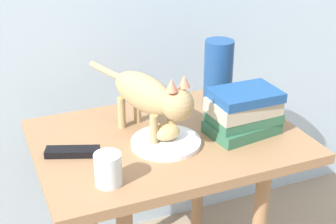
{
  "coord_description": "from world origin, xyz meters",
  "views": [
    {
      "loc": [
        -0.5,
        -1.19,
        1.31
      ],
      "look_at": [
        0.0,
        0.0,
        0.69
      ],
      "focal_mm": 52.35,
      "sensor_mm": 36.0,
      "label": 1
    }
  ],
  "objects_px": {
    "green_vase": "(218,73)",
    "cat": "(150,96)",
    "tv_remote": "(73,152)",
    "plate": "(166,142)",
    "book_stack": "(243,112)",
    "side_table": "(168,163)",
    "candle_jar": "(108,171)",
    "bread_roll": "(166,132)"
  },
  "relations": [
    {
      "from": "bread_roll",
      "to": "green_vase",
      "type": "distance_m",
      "value": 0.34
    },
    {
      "from": "plate",
      "to": "green_vase",
      "type": "height_order",
      "value": "green_vase"
    },
    {
      "from": "tv_remote",
      "to": "cat",
      "type": "bearing_deg",
      "value": 25.43
    },
    {
      "from": "book_stack",
      "to": "green_vase",
      "type": "height_order",
      "value": "green_vase"
    },
    {
      "from": "side_table",
      "to": "candle_jar",
      "type": "bearing_deg",
      "value": -143.26
    },
    {
      "from": "side_table",
      "to": "book_stack",
      "type": "xyz_separation_m",
      "value": [
        0.22,
        -0.06,
        0.16
      ]
    },
    {
      "from": "side_table",
      "to": "book_stack",
      "type": "distance_m",
      "value": 0.28
    },
    {
      "from": "cat",
      "to": "tv_remote",
      "type": "height_order",
      "value": "cat"
    },
    {
      "from": "plate",
      "to": "candle_jar",
      "type": "bearing_deg",
      "value": -147.99
    },
    {
      "from": "bread_roll",
      "to": "candle_jar",
      "type": "height_order",
      "value": "candle_jar"
    },
    {
      "from": "tv_remote",
      "to": "plate",
      "type": "bearing_deg",
      "value": 11.61
    },
    {
      "from": "candle_jar",
      "to": "book_stack",
      "type": "bearing_deg",
      "value": 13.81
    },
    {
      "from": "side_table",
      "to": "plate",
      "type": "height_order",
      "value": "plate"
    },
    {
      "from": "side_table",
      "to": "candle_jar",
      "type": "xyz_separation_m",
      "value": [
        -0.24,
        -0.18,
        0.13
      ]
    },
    {
      "from": "plate",
      "to": "bread_roll",
      "type": "distance_m",
      "value": 0.03
    },
    {
      "from": "cat",
      "to": "candle_jar",
      "type": "height_order",
      "value": "cat"
    },
    {
      "from": "bread_roll",
      "to": "cat",
      "type": "bearing_deg",
      "value": 114.48
    },
    {
      "from": "bread_roll",
      "to": "green_vase",
      "type": "bearing_deg",
      "value": 36.07
    },
    {
      "from": "book_stack",
      "to": "candle_jar",
      "type": "distance_m",
      "value": 0.47
    },
    {
      "from": "plate",
      "to": "tv_remote",
      "type": "height_order",
      "value": "tv_remote"
    },
    {
      "from": "side_table",
      "to": "bread_roll",
      "type": "xyz_separation_m",
      "value": [
        -0.02,
        -0.04,
        0.13
      ]
    },
    {
      "from": "bread_roll",
      "to": "tv_remote",
      "type": "relative_size",
      "value": 0.53
    },
    {
      "from": "cat",
      "to": "book_stack",
      "type": "distance_m",
      "value": 0.29
    },
    {
      "from": "cat",
      "to": "green_vase",
      "type": "bearing_deg",
      "value": 24.86
    },
    {
      "from": "cat",
      "to": "bread_roll",
      "type": "bearing_deg",
      "value": -65.52
    },
    {
      "from": "plate",
      "to": "cat",
      "type": "xyz_separation_m",
      "value": [
        -0.02,
        0.06,
        0.13
      ]
    },
    {
      "from": "side_table",
      "to": "cat",
      "type": "relative_size",
      "value": 1.69
    },
    {
      "from": "book_stack",
      "to": "plate",
      "type": "bearing_deg",
      "value": 175.24
    },
    {
      "from": "book_stack",
      "to": "tv_remote",
      "type": "relative_size",
      "value": 1.48
    },
    {
      "from": "green_vase",
      "to": "tv_remote",
      "type": "xyz_separation_m",
      "value": [
        -0.53,
        -0.16,
        -0.1
      ]
    },
    {
      "from": "plate",
      "to": "candle_jar",
      "type": "relative_size",
      "value": 2.39
    },
    {
      "from": "book_stack",
      "to": "green_vase",
      "type": "relative_size",
      "value": 0.99
    },
    {
      "from": "green_vase",
      "to": "cat",
      "type": "bearing_deg",
      "value": -155.14
    },
    {
      "from": "bread_roll",
      "to": "cat",
      "type": "relative_size",
      "value": 0.17
    },
    {
      "from": "bread_roll",
      "to": "side_table",
      "type": "bearing_deg",
      "value": 61.76
    },
    {
      "from": "green_vase",
      "to": "plate",
      "type": "bearing_deg",
      "value": -143.79
    },
    {
      "from": "book_stack",
      "to": "tv_remote",
      "type": "xyz_separation_m",
      "value": [
        -0.51,
        0.06,
        -0.06
      ]
    },
    {
      "from": "plate",
      "to": "tv_remote",
      "type": "bearing_deg",
      "value": 170.85
    },
    {
      "from": "candle_jar",
      "to": "tv_remote",
      "type": "height_order",
      "value": "candle_jar"
    },
    {
      "from": "cat",
      "to": "tv_remote",
      "type": "relative_size",
      "value": 3.09
    },
    {
      "from": "side_table",
      "to": "cat",
      "type": "bearing_deg",
      "value": 159.96
    },
    {
      "from": "candle_jar",
      "to": "bread_roll",
      "type": "bearing_deg",
      "value": 32.26
    }
  ]
}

